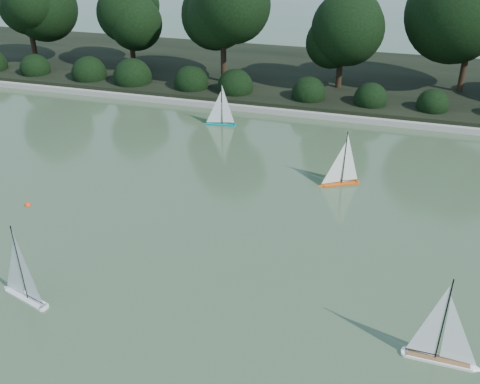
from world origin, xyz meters
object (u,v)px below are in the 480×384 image
Objects in this scene: sailboat_white_b at (447,349)px; race_buoy at (28,205)px; sailboat_white_a at (21,285)px; sailboat_orange at (338,176)px; sailboat_teal at (218,118)px.

race_buoy is at bearing 165.72° from sailboat_white_b.
sailboat_orange is (4.51, 5.67, -0.02)m from sailboat_white_a.
sailboat_teal is at bearing 67.49° from race_buoy.
sailboat_teal is at bearing 127.45° from sailboat_white_b.
race_buoy is (-1.89, 2.71, -0.24)m from sailboat_white_a.
sailboat_white_b reaches higher than sailboat_orange.
sailboat_teal reaches higher than race_buoy.
race_buoy is at bearing -112.51° from sailboat_teal.
sailboat_white_a is at bearing -175.68° from sailboat_white_b.
sailboat_white_a is 3.31m from race_buoy.
sailboat_orange is 4.93m from sailboat_teal.
race_buoy is at bearing -155.17° from sailboat_orange.
sailboat_orange is at bearing 51.50° from sailboat_white_a.
sailboat_white_a is 7.25m from sailboat_orange.
sailboat_teal is (-6.20, 8.09, -0.03)m from sailboat_white_b.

